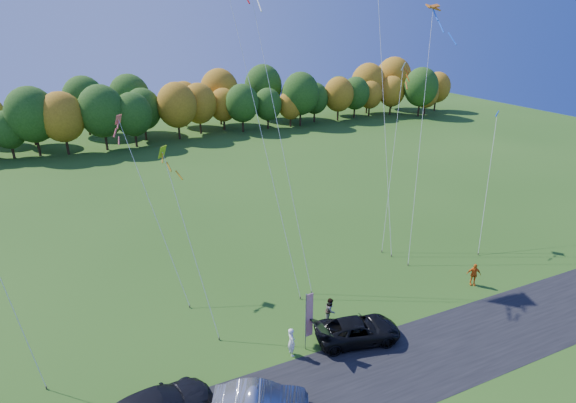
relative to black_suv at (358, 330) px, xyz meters
name	(u,v)px	position (x,y,z in m)	size (l,w,h in m)	color
ground	(327,336)	(-1.56, 1.04, -0.73)	(160.00, 160.00, 0.00)	#254D14
asphalt_strip	(362,379)	(-1.56, -2.96, -0.73)	(90.00, 6.00, 0.01)	black
tree_line	(166,140)	(-1.56, 56.04, -0.73)	(116.00, 12.00, 10.00)	#1E4711
black_suv	(358,330)	(0.00, 0.00, 0.00)	(2.44, 5.28, 1.47)	black
silver_sedan	(261,402)	(-7.54, -2.83, 0.06)	(1.68, 4.82, 1.59)	#9B9C9F
person_tailgate_a	(291,342)	(-4.31, 0.51, 0.20)	(0.68, 0.44, 1.86)	white
person_tailgate_b	(330,310)	(-0.64, 2.33, 0.15)	(0.86, 0.67, 1.77)	gray
person_east	(474,274)	(11.34, 1.78, 0.15)	(1.04, 0.43, 1.77)	orange
feather_flag	(309,315)	(-3.14, 0.62, 1.67)	(0.52, 0.12, 3.94)	#999999
kite_delta_blue	(256,109)	(-2.08, 11.46, 11.87)	(2.97, 12.62, 25.35)	#4C3F33
kite_parafoil_orange	(382,70)	(10.33, 13.84, 13.87)	(5.95, 12.70, 29.62)	#4C3F33
kite_delta_red	(275,113)	(-0.73, 11.09, 11.57)	(2.42, 11.06, 24.10)	#4C3F33
kite_parafoil_rainbow	(421,133)	(11.64, 9.60, 9.17)	(7.35, 7.63, 20.09)	#4C3F33
kite_diamond_yellow	(190,244)	(-8.63, 6.12, 4.96)	(2.15, 5.74, 11.79)	#4C3F33
kite_diamond_green	(3,286)	(-18.61, 5.50, 4.95)	(2.58, 4.38, 11.60)	#4C3F33
kite_diamond_white	(393,158)	(10.27, 11.23, 6.80)	(4.92, 5.49, 15.51)	#4C3F33
kite_diamond_pink	(153,211)	(-10.01, 11.29, 5.39)	(3.05, 7.79, 12.69)	#4C3F33
kite_diamond_blue_low	(488,181)	(18.01, 7.63, 4.68)	(5.94, 5.72, 11.21)	#4C3F33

